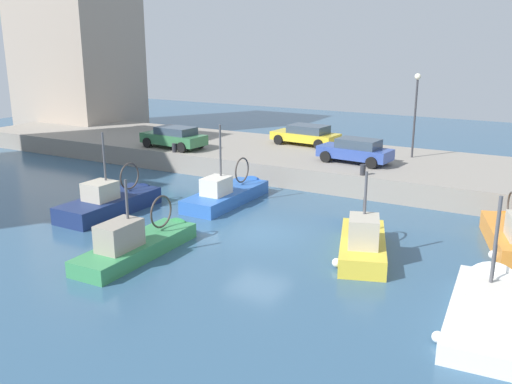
# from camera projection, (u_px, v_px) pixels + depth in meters

# --- Properties ---
(water_surface) EXTENTS (80.00, 80.00, 0.00)m
(water_surface) POSITION_uv_depth(u_px,v_px,m) (258.00, 233.00, 23.50)
(water_surface) COLOR #335675
(water_surface) RESTS_ON ground
(quay_wall) EXTENTS (9.00, 56.00, 1.20)m
(quay_wall) POSITION_uv_depth(u_px,v_px,m) (353.00, 166.00, 32.99)
(quay_wall) COLOR gray
(quay_wall) RESTS_ON ground
(fishing_boat_green) EXTENTS (6.36, 1.89, 3.78)m
(fishing_boat_green) POSITION_uv_depth(u_px,v_px,m) (142.00, 249.00, 21.29)
(fishing_boat_green) COLOR #388951
(fishing_boat_green) RESTS_ON ground
(fishing_boat_yellow) EXTENTS (5.66, 3.23, 4.09)m
(fishing_boat_yellow) POSITION_uv_depth(u_px,v_px,m) (362.00, 249.00, 21.29)
(fishing_boat_yellow) COLOR gold
(fishing_boat_yellow) RESTS_ON ground
(fishing_boat_white) EXTENTS (6.49, 2.43, 4.83)m
(fishing_boat_white) POSITION_uv_depth(u_px,v_px,m) (487.00, 313.00, 16.35)
(fishing_boat_white) COLOR white
(fishing_boat_white) RESTS_ON ground
(fishing_boat_blue) EXTENTS (6.26, 2.11, 4.81)m
(fishing_boat_blue) POSITION_uv_depth(u_px,v_px,m) (230.00, 199.00, 28.11)
(fishing_boat_blue) COLOR #2D60B7
(fishing_boat_blue) RESTS_ON ground
(fishing_boat_navy) EXTENTS (6.00, 2.25, 4.73)m
(fishing_boat_navy) POSITION_uv_depth(u_px,v_px,m) (115.00, 209.00, 26.48)
(fishing_boat_navy) COLOR navy
(fishing_boat_navy) RESTS_ON ground
(fishing_boat_orange) EXTENTS (5.96, 3.29, 5.05)m
(fishing_boat_orange) POSITION_uv_depth(u_px,v_px,m) (512.00, 243.00, 22.00)
(fishing_boat_orange) COLOR orange
(fishing_boat_orange) RESTS_ON ground
(parked_car_blue) EXTENTS (2.17, 4.21, 1.37)m
(parked_car_blue) POSITION_uv_depth(u_px,v_px,m) (356.00, 150.00, 30.98)
(parked_car_blue) COLOR #334C9E
(parked_car_blue) RESTS_ON quay_wall
(parked_car_yellow) EXTENTS (2.37, 4.52, 1.31)m
(parked_car_yellow) POSITION_uv_depth(u_px,v_px,m) (306.00, 135.00, 36.28)
(parked_car_yellow) COLOR gold
(parked_car_yellow) RESTS_ON quay_wall
(parked_car_green) EXTENTS (2.24, 4.38, 1.36)m
(parked_car_green) POSITION_uv_depth(u_px,v_px,m) (174.00, 137.00, 35.24)
(parked_car_green) COLOR #387547
(parked_car_green) RESTS_ON quay_wall
(mooring_bollard_mid) EXTENTS (0.28, 0.28, 0.55)m
(mooring_bollard_mid) POSITION_uv_depth(u_px,v_px,m) (363.00, 170.00, 28.32)
(mooring_bollard_mid) COLOR #2D2D33
(mooring_bollard_mid) RESTS_ON quay_wall
(mooring_bollard_north) EXTENTS (0.28, 0.28, 0.55)m
(mooring_bollard_north) POSITION_uv_depth(u_px,v_px,m) (174.00, 148.00, 34.02)
(mooring_bollard_north) COLOR #2D2D33
(mooring_bollard_north) RESTS_ON quay_wall
(quay_streetlamp) EXTENTS (0.36, 0.36, 4.83)m
(quay_streetlamp) POSITION_uv_depth(u_px,v_px,m) (416.00, 101.00, 31.77)
(quay_streetlamp) COLOR #38383D
(quay_streetlamp) RESTS_ON quay_wall
(waterfront_building_west) EXTENTS (7.63, 9.34, 16.54)m
(waterfront_building_west) POSITION_uv_depth(u_px,v_px,m) (75.00, 34.00, 47.07)
(waterfront_building_west) COLOR #A39384
(waterfront_building_west) RESTS_ON ground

